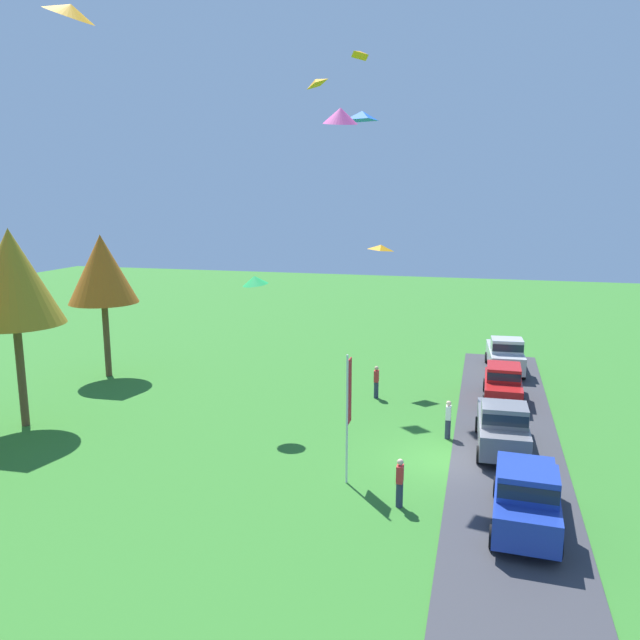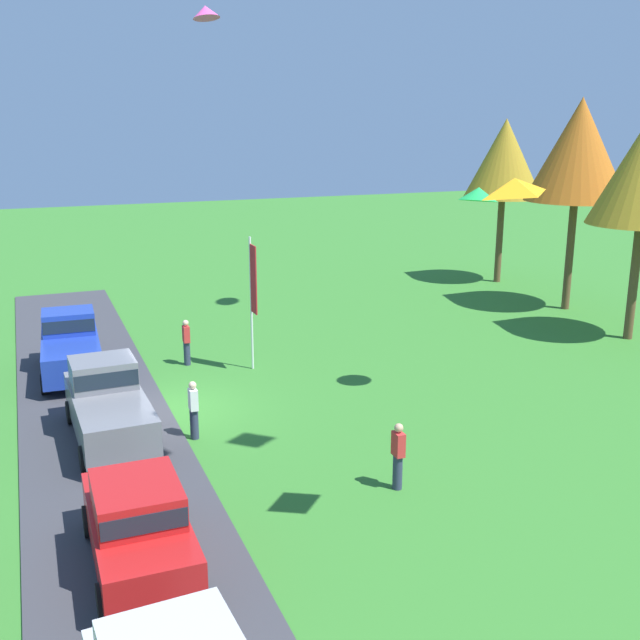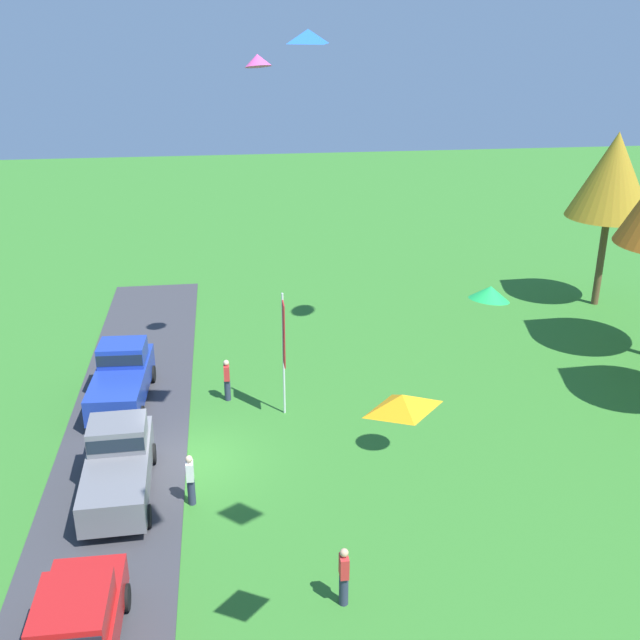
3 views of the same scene
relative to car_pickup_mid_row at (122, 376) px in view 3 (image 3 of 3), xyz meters
The scene contains 14 objects.
ground_plane 5.46m from the car_pickup_mid_row, 30.76° to the left, with size 120.00×120.00×0.00m, color #337528.
pavement_strip 4.74m from the car_pickup_mid_row, ahead, with size 36.00×4.40×0.06m, color #38383D.
car_pickup_mid_row is the anchor object (origin of this frame).
car_pickup_far_end 6.20m from the car_pickup_mid_row, ahead, with size 5.06×2.17×2.14m.
car_sedan_near_entrance 12.86m from the car_pickup_mid_row, ahead, with size 4.41×1.97×1.84m.
person_on_lawn 13.60m from the car_pickup_mid_row, 29.77° to the left, with size 0.36×0.24×1.71m.
person_watching_sky 4.03m from the car_pickup_mid_row, 84.03° to the left, with size 0.36×0.24×1.71m.
person_beside_suv 7.57m from the car_pickup_mid_row, 21.74° to the left, with size 0.36×0.24×1.71m.
tree_far_right 25.02m from the car_pickup_mid_row, 108.43° to the left, with size 4.17×4.17×8.81m.
flag_banner 6.71m from the car_pickup_mid_row, 72.18° to the left, with size 0.71×0.08×4.82m.
kite_diamond_near_flag 17.95m from the car_pickup_mid_row, 25.40° to the left, with size 0.83×1.09×0.30m, color orange.
kite_delta_trailing_tail 14.79m from the car_pickup_mid_row, 57.93° to the left, with size 1.18×1.18×0.40m, color green.
kite_delta_low_drifter 12.78m from the car_pickup_mid_row, 105.46° to the left, with size 0.98×0.98×0.43m, color #EA4C9E.
kite_diamond_mid_center 15.29m from the car_pickup_mid_row, 46.66° to the left, with size 1.00×0.90×0.35m, color blue.
Camera 3 is at (21.96, 1.49, 13.93)m, focal length 42.00 mm.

